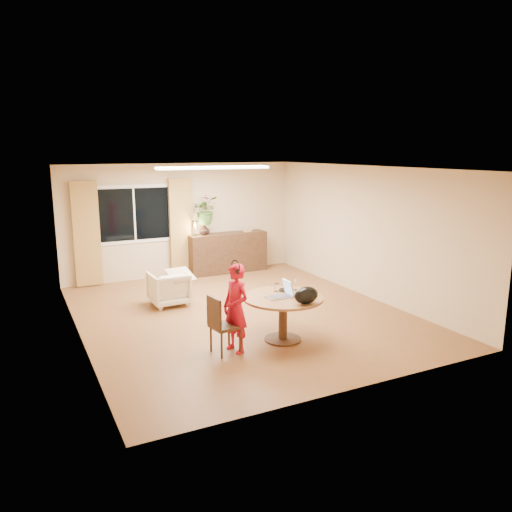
{
  "coord_description": "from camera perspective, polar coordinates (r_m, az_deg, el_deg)",
  "views": [
    {
      "loc": [
        -3.57,
        -7.81,
        2.9
      ],
      "look_at": [
        0.21,
        -0.2,
        1.09
      ],
      "focal_mm": 35.0,
      "sensor_mm": 36.0,
      "label": 1
    }
  ],
  "objects": [
    {
      "name": "child",
      "position": [
        7.26,
        -2.32,
        -5.98
      ],
      "size": [
        0.55,
        0.43,
        1.31
      ],
      "primitive_type": "imported",
      "rotation": [
        0.0,
        0.0,
        -1.29
      ],
      "color": "red",
      "rests_on": "floor"
    },
    {
      "name": "sideboard",
      "position": [
        12.01,
        -3.27,
        0.39
      ],
      "size": [
        1.9,
        0.47,
        0.95
      ],
      "primitive_type": "cube",
      "color": "black",
      "rests_on": "floor"
    },
    {
      "name": "curtain_left",
      "position": [
        11.19,
        -18.79,
        2.39
      ],
      "size": [
        0.55,
        0.08,
        2.25
      ],
      "primitive_type": "cube",
      "color": "brown",
      "rests_on": "wall_back"
    },
    {
      "name": "bouquet",
      "position": [
        11.64,
        -5.74,
        5.24
      ],
      "size": [
        0.72,
        0.67,
        0.66
      ],
      "primitive_type": "imported",
      "rotation": [
        0.0,
        0.0,
        -0.31
      ],
      "color": "#2C5C22",
      "rests_on": "vase"
    },
    {
      "name": "desk_lamp",
      "position": [
        11.55,
        -7.0,
        3.19
      ],
      "size": [
        0.16,
        0.16,
        0.37
      ],
      "primitive_type": null,
      "rotation": [
        0.0,
        0.0,
        0.06
      ],
      "color": "black",
      "rests_on": "sideboard"
    },
    {
      "name": "window",
      "position": [
        11.4,
        -13.73,
        4.66
      ],
      "size": [
        1.7,
        0.03,
        1.3
      ],
      "color": "white",
      "rests_on": "wall_back"
    },
    {
      "name": "wall_right",
      "position": [
        10.17,
        12.44,
        2.72
      ],
      "size": [
        0.0,
        6.5,
        6.5
      ],
      "primitive_type": "plane",
      "rotation": [
        1.57,
        0.0,
        -1.57
      ],
      "color": "tan",
      "rests_on": "floor"
    },
    {
      "name": "handbag",
      "position": [
        7.3,
        5.76,
        -4.48
      ],
      "size": [
        0.42,
        0.29,
        0.26
      ],
      "primitive_type": null,
      "rotation": [
        0.0,
        0.0,
        -0.18
      ],
      "color": "black",
      "rests_on": "dining_table"
    },
    {
      "name": "throw",
      "position": [
        9.55,
        -8.65,
        -1.67
      ],
      "size": [
        0.49,
        0.58,
        0.03
      ],
      "primitive_type": null,
      "rotation": [
        0.0,
        0.0,
        0.07
      ],
      "color": "beige",
      "rests_on": "armchair"
    },
    {
      "name": "laptop",
      "position": [
        7.58,
        2.56,
        -3.79
      ],
      "size": [
        0.4,
        0.27,
        0.26
      ],
      "primitive_type": null,
      "rotation": [
        0.0,
        0.0,
        0.01
      ],
      "color": "#B7B7BC",
      "rests_on": "dining_table"
    },
    {
      "name": "floor",
      "position": [
        9.06,
        -1.74,
        -6.61
      ],
      "size": [
        6.5,
        6.5,
        0.0
      ],
      "primitive_type": "plane",
      "color": "brown",
      "rests_on": "ground"
    },
    {
      "name": "book_stack",
      "position": [
        12.13,
        -1.0,
        3.01
      ],
      "size": [
        0.22,
        0.17,
        0.08
      ],
      "primitive_type": null,
      "rotation": [
        0.0,
        0.0,
        -0.15
      ],
      "color": "#986D4D",
      "rests_on": "sideboard"
    },
    {
      "name": "ceiling",
      "position": [
        8.59,
        -1.85,
        10.04
      ],
      "size": [
        6.5,
        6.5,
        0.0
      ],
      "primitive_type": "plane",
      "rotation": [
        3.14,
        0.0,
        0.0
      ],
      "color": "white",
      "rests_on": "wall_back"
    },
    {
      "name": "wall_back",
      "position": [
        11.73,
        -8.45,
        4.09
      ],
      "size": [
        5.5,
        0.0,
        5.5
      ],
      "primitive_type": "plane",
      "rotation": [
        1.57,
        0.0,
        0.0
      ],
      "color": "tan",
      "rests_on": "floor"
    },
    {
      "name": "armchair",
      "position": [
        9.64,
        -9.94,
        -3.65
      ],
      "size": [
        0.71,
        0.73,
        0.64
      ],
      "primitive_type": "imported",
      "rotation": [
        0.0,
        0.0,
        3.18
      ],
      "color": "beige",
      "rests_on": "floor"
    },
    {
      "name": "wall_left",
      "position": [
        8.01,
        -19.97,
        -0.21
      ],
      "size": [
        0.0,
        6.5,
        6.5
      ],
      "primitive_type": "plane",
      "rotation": [
        1.57,
        0.0,
        1.57
      ],
      "color": "tan",
      "rests_on": "floor"
    },
    {
      "name": "tumbler",
      "position": [
        7.92,
        2.39,
        -3.6
      ],
      "size": [
        0.11,
        0.11,
        0.12
      ],
      "primitive_type": null,
      "rotation": [
        0.0,
        0.0,
        -0.34
      ],
      "color": "white",
      "rests_on": "dining_table"
    },
    {
      "name": "ceiling_panel",
      "position": [
        9.7,
        -4.85,
        10.03
      ],
      "size": [
        2.2,
        0.35,
        0.05
      ],
      "primitive_type": "cube",
      "color": "white",
      "rests_on": "ceiling"
    },
    {
      "name": "curtain_right",
      "position": [
        11.65,
        -8.52,
        3.26
      ],
      "size": [
        0.55,
        0.08,
        2.25
      ],
      "primitive_type": "cube",
      "color": "brown",
      "rests_on": "wall_back"
    },
    {
      "name": "pot_lid",
      "position": [
        7.97,
        3.39,
        -3.84
      ],
      "size": [
        0.27,
        0.27,
        0.04
      ],
      "primitive_type": null,
      "rotation": [
        0.0,
        0.0,
        -0.29
      ],
      "color": "white",
      "rests_on": "dining_table"
    },
    {
      "name": "wine_glass",
      "position": [
        7.99,
        4.55,
        -3.26
      ],
      "size": [
        0.07,
        0.07,
        0.19
      ],
      "primitive_type": null,
      "rotation": [
        0.0,
        0.0,
        0.06
      ],
      "color": "white",
      "rests_on": "dining_table"
    },
    {
      "name": "dining_table",
      "position": [
        7.7,
        3.11,
        -5.72
      ],
      "size": [
        1.24,
        1.24,
        0.7
      ],
      "color": "brown",
      "rests_on": "floor"
    },
    {
      "name": "vase",
      "position": [
        11.69,
        -5.92,
        3.01
      ],
      "size": [
        0.26,
        0.26,
        0.25
      ],
      "primitive_type": "imported",
      "rotation": [
        0.0,
        0.0,
        0.12
      ],
      "color": "black",
      "rests_on": "sideboard"
    },
    {
      "name": "dining_chair",
      "position": [
        7.27,
        -3.55,
        -7.8
      ],
      "size": [
        0.47,
        0.43,
        0.87
      ],
      "primitive_type": null,
      "rotation": [
        0.0,
        0.0,
        0.14
      ],
      "color": "black",
      "rests_on": "floor"
    }
  ]
}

